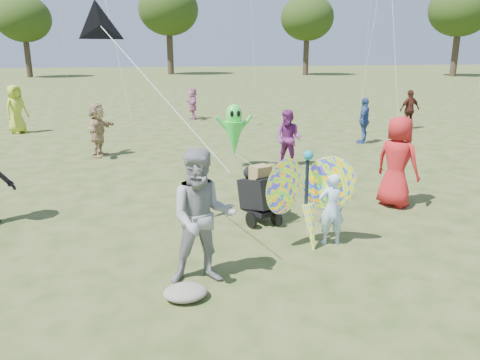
% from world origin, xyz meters
% --- Properties ---
extents(ground, '(160.00, 160.00, 0.00)m').
position_xyz_m(ground, '(0.00, 0.00, 0.00)').
color(ground, '#51592B').
rests_on(ground, ground).
extents(child_girl, '(0.46, 0.31, 1.23)m').
position_xyz_m(child_girl, '(1.28, 1.14, 0.62)').
color(child_girl, '#B4D8FF').
rests_on(child_girl, ground).
extents(adult_man, '(0.97, 0.77, 1.92)m').
position_xyz_m(adult_man, '(-0.98, 0.25, 0.96)').
color(adult_man, gray).
rests_on(adult_man, ground).
extents(grey_bag, '(0.58, 0.48, 0.19)m').
position_xyz_m(grey_bag, '(-1.28, -0.18, 0.09)').
color(grey_bag, gray).
rests_on(grey_bag, ground).
extents(crowd_a, '(0.99, 1.09, 1.88)m').
position_xyz_m(crowd_a, '(3.34, 2.74, 0.94)').
color(crowd_a, red).
rests_on(crowd_a, ground).
extents(crowd_c, '(0.86, 0.96, 1.57)m').
position_xyz_m(crowd_c, '(5.73, 9.11, 0.78)').
color(crowd_c, '#375397').
rests_on(crowd_c, ground).
extents(crowd_d, '(0.95, 1.59, 1.63)m').
position_xyz_m(crowd_d, '(-3.06, 8.82, 0.82)').
color(crowd_d, tan).
rests_on(crowd_d, ground).
extents(crowd_e, '(0.97, 0.95, 1.57)m').
position_xyz_m(crowd_e, '(2.17, 6.40, 0.79)').
color(crowd_e, '#7F2A7B').
rests_on(crowd_e, ground).
extents(crowd_g, '(1.03, 1.07, 1.85)m').
position_xyz_m(crowd_g, '(-6.46, 13.63, 0.92)').
color(crowd_g, '#B2C82F').
rests_on(crowd_g, ground).
extents(crowd_h, '(0.98, 0.54, 1.58)m').
position_xyz_m(crowd_h, '(8.88, 11.48, 0.79)').
color(crowd_h, '#4E221A').
rests_on(crowd_h, ground).
extents(crowd_j, '(0.49, 1.36, 1.45)m').
position_xyz_m(crowd_j, '(0.55, 15.93, 0.73)').
color(crowd_j, '#BD6C9C').
rests_on(crowd_j, ground).
extents(jogging_stroller, '(0.76, 1.14, 1.09)m').
position_xyz_m(jogging_stroller, '(0.37, 2.50, 0.61)').
color(jogging_stroller, black).
rests_on(jogging_stroller, ground).
extents(butterfly_kite, '(1.74, 0.75, 1.82)m').
position_xyz_m(butterfly_kite, '(0.85, 1.12, 0.83)').
color(butterfly_kite, '#F7272F').
rests_on(butterfly_kite, ground).
extents(delta_kite_rig, '(2.14, 2.11, 2.38)m').
position_xyz_m(delta_kite_rig, '(-2.25, 2.13, 3.50)').
color(delta_kite_rig, black).
rests_on(delta_kite_rig, ground).
extents(alien_kite, '(1.12, 0.69, 1.74)m').
position_xyz_m(alien_kite, '(0.70, 6.65, 0.97)').
color(alien_kite, '#37EC49').
rests_on(alien_kite, ground).
extents(tree_line, '(91.78, 33.60, 10.79)m').
position_xyz_m(tree_line, '(3.67, 44.99, 6.86)').
color(tree_line, '#3A2D21').
rests_on(tree_line, ground).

